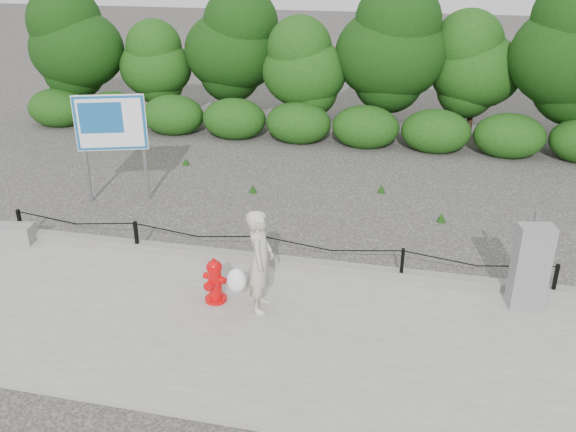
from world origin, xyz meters
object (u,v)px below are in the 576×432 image
(concrete_block, at_px, (4,234))
(advertising_sign, at_px, (111,128))
(utility_cabinet, at_px, (530,267))
(pedestrian, at_px, (259,262))
(fire_hydrant, at_px, (215,281))

(concrete_block, height_order, advertising_sign, advertising_sign)
(concrete_block, relative_size, utility_cabinet, 0.71)
(pedestrian, height_order, concrete_block, pedestrian)
(pedestrian, relative_size, utility_cabinet, 1.08)
(utility_cabinet, height_order, advertising_sign, advertising_sign)
(pedestrian, height_order, advertising_sign, advertising_sign)
(concrete_block, relative_size, advertising_sign, 0.45)
(pedestrian, bearing_deg, advertising_sign, 43.46)
(concrete_block, distance_m, advertising_sign, 3.18)
(fire_hydrant, relative_size, advertising_sign, 0.31)
(utility_cabinet, bearing_deg, concrete_block, 167.45)
(fire_hydrant, height_order, concrete_block, fire_hydrant)
(concrete_block, bearing_deg, pedestrian, -12.05)
(pedestrian, bearing_deg, fire_hydrant, 79.99)
(fire_hydrant, bearing_deg, concrete_block, -177.99)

